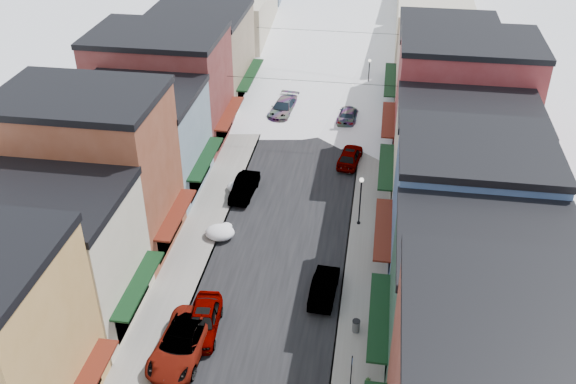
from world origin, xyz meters
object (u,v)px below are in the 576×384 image
(car_white_suv, at_px, (181,343))
(car_silver_sedan, at_px, (203,320))
(trash_can, at_px, (356,326))
(streetlamp_near, at_px, (361,195))
(car_dark_hatch, at_px, (244,187))
(car_green_sedan, at_px, (324,287))

(car_white_suv, relative_size, car_silver_sedan, 1.25)
(trash_can, height_order, streetlamp_near, streetlamp_near)
(car_dark_hatch, bearing_deg, car_silver_sedan, -83.46)
(car_dark_hatch, xyz_separation_m, streetlamp_near, (10.03, -3.04, 2.06))
(car_white_suv, relative_size, car_dark_hatch, 1.34)
(car_silver_sedan, relative_size, streetlamp_near, 1.18)
(car_silver_sedan, distance_m, car_dark_hatch, 16.48)
(car_white_suv, xyz_separation_m, streetlamp_near, (10.03, 15.61, 1.97))
(car_white_suv, xyz_separation_m, car_silver_sedan, (0.80, 2.19, -0.02))
(car_green_sedan, height_order, trash_can, car_green_sedan)
(car_silver_sedan, bearing_deg, car_green_sedan, 27.04)
(car_white_suv, height_order, trash_can, car_white_suv)
(car_dark_hatch, height_order, trash_can, car_dark_hatch)
(car_green_sedan, relative_size, streetlamp_near, 1.09)
(streetlamp_near, bearing_deg, car_dark_hatch, 163.14)
(car_silver_sedan, height_order, streetlamp_near, streetlamp_near)
(car_silver_sedan, distance_m, trash_can, 9.85)
(car_dark_hatch, bearing_deg, car_green_sedan, -51.81)
(streetlamp_near, bearing_deg, trash_can, -87.49)
(car_silver_sedan, xyz_separation_m, trash_can, (9.77, 1.26, -0.26))
(car_green_sedan, height_order, streetlamp_near, streetlamp_near)
(car_white_suv, xyz_separation_m, car_green_sedan, (8.15, 6.76, -0.11))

